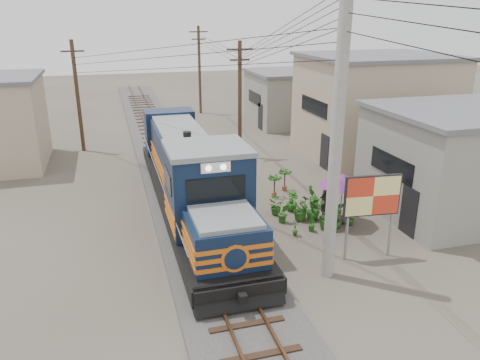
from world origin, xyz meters
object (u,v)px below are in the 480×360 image
object	(u,v)px
market_umbrella	(343,180)
billboard	(372,198)
locomotive	(191,177)
vendor	(324,200)

from	to	relation	value
market_umbrella	billboard	bearing A→B (deg)	-98.41
billboard	market_umbrella	size ratio (longest dim) A/B	1.34
locomotive	vendor	distance (m)	5.92
vendor	billboard	bearing A→B (deg)	46.26
billboard	market_umbrella	xyz separation A→B (m)	(0.44, 2.96, -0.39)
locomotive	market_umbrella	bearing A→B (deg)	-25.63
billboard	market_umbrella	distance (m)	3.02
billboard	market_umbrella	bearing A→B (deg)	87.32
vendor	locomotive	bearing A→B (deg)	-62.01
locomotive	billboard	bearing A→B (deg)	-46.77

